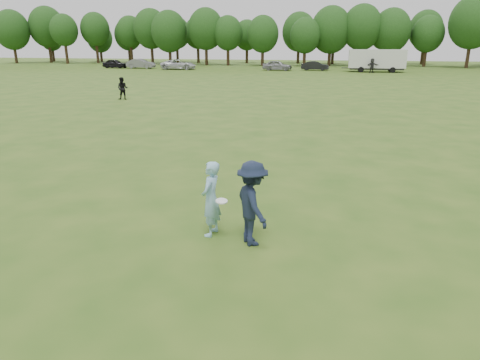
{
  "coord_description": "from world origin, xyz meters",
  "views": [
    {
      "loc": [
        2.92,
        -8.54,
        4.32
      ],
      "look_at": [
        0.95,
        1.19,
        1.1
      ],
      "focal_mm": 32.0,
      "sensor_mm": 36.0,
      "label": 1
    }
  ],
  "objects": [
    {
      "name": "ground",
      "position": [
        0.0,
        0.0,
        0.0
      ],
      "size": [
        200.0,
        200.0,
        0.0
      ],
      "primitive_type": "plane",
      "color": "#2E5217",
      "rests_on": "ground"
    },
    {
      "name": "thrower",
      "position": [
        0.45,
        0.32,
        0.89
      ],
      "size": [
        0.5,
        0.69,
        1.77
      ],
      "primitive_type": "imported",
      "rotation": [
        0.0,
        0.0,
        -1.7
      ],
      "color": "#8DC1DA",
      "rests_on": "ground"
    },
    {
      "name": "defender",
      "position": [
        1.46,
        0.05,
        0.95
      ],
      "size": [
        1.25,
        1.42,
        1.91
      ],
      "primitive_type": "imported",
      "rotation": [
        0.0,
        0.0,
        2.12
      ],
      "color": "#172034",
      "rests_on": "ground"
    },
    {
      "name": "player_far_a",
      "position": [
        -12.64,
        22.58,
        0.86
      ],
      "size": [
        0.91,
        0.75,
        1.71
      ],
      "primitive_type": "imported",
      "rotation": [
        0.0,
        0.0,
        0.13
      ],
      "color": "black",
      "rests_on": "ground"
    },
    {
      "name": "player_far_d",
      "position": [
        8.95,
        57.29,
        1.02
      ],
      "size": [
        1.91,
        1.52,
        2.03
      ],
      "primitive_type": "imported",
      "rotation": [
        0.0,
        0.0,
        0.57
      ],
      "color": "#272727",
      "rests_on": "ground"
    },
    {
      "name": "car_a",
      "position": [
        -32.73,
        60.74,
        0.73
      ],
      "size": [
        4.49,
        2.29,
        1.46
      ],
      "primitive_type": "imported",
      "rotation": [
        0.0,
        0.0,
        1.44
      ],
      "color": "black",
      "rests_on": "ground"
    },
    {
      "name": "car_b",
      "position": [
        -27.96,
        60.53,
        0.77
      ],
      "size": [
        4.72,
        1.71,
        1.55
      ],
      "primitive_type": "imported",
      "rotation": [
        0.0,
        0.0,
        1.56
      ],
      "color": "slate",
      "rests_on": "ground"
    },
    {
      "name": "car_c",
      "position": [
        -20.87,
        59.15,
        0.78
      ],
      "size": [
        5.82,
        3.1,
        1.56
      ],
      "primitive_type": "imported",
      "rotation": [
        0.0,
        0.0,
        1.66
      ],
      "color": "silver",
      "rests_on": "ground"
    },
    {
      "name": "car_e",
      "position": [
        -5.01,
        59.94,
        0.77
      ],
      "size": [
        4.69,
        2.21,
        1.55
      ],
      "primitive_type": "imported",
      "rotation": [
        0.0,
        0.0,
        1.48
      ],
      "color": "gray",
      "rests_on": "ground"
    },
    {
      "name": "car_f",
      "position": [
        0.76,
        61.16,
        0.7
      ],
      "size": [
        4.35,
        1.88,
        1.39
      ],
      "primitive_type": "imported",
      "rotation": [
        0.0,
        0.0,
        1.47
      ],
      "color": "black",
      "rests_on": "ground"
    },
    {
      "name": "disc_in_play",
      "position": [
        0.76,
        0.08,
        0.95
      ],
      "size": [
        0.29,
        0.3,
        0.08
      ],
      "color": "white",
      "rests_on": "ground"
    },
    {
      "name": "cargo_trailer",
      "position": [
        9.7,
        59.15,
        1.78
      ],
      "size": [
        9.0,
        2.75,
        3.2
      ],
      "color": "silver",
      "rests_on": "ground"
    },
    {
      "name": "treeline",
      "position": [
        2.81,
        76.9,
        6.26
      ],
      "size": [
        130.35,
        18.39,
        11.74
      ],
      "color": "#332114",
      "rests_on": "ground"
    }
  ]
}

